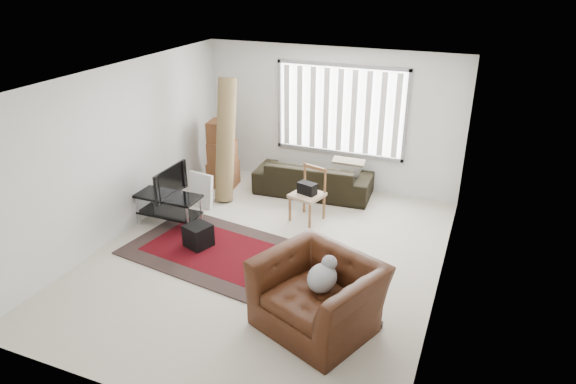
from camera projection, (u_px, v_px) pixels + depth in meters
name	position (u px, v px, depth m)	size (l,w,h in m)	color
room	(281.00, 136.00, 7.48)	(6.00, 6.02, 2.71)	beige
persian_rug	(215.00, 250.00, 7.94)	(2.84, 2.10, 0.02)	black
tv_stand	(169.00, 203.00, 8.58)	(1.09, 0.49, 0.54)	black
tv	(166.00, 181.00, 8.42)	(0.88, 0.11, 0.51)	black
subwoofer	(198.00, 236.00, 7.97)	(0.36, 0.36, 0.36)	black
moving_boxes	(222.00, 156.00, 10.02)	(0.59, 0.55, 1.31)	brown
white_flatpack	(201.00, 190.00, 9.25)	(0.50, 0.07, 0.63)	silver
rolled_rug	(226.00, 140.00, 9.30)	(0.33, 0.33, 2.23)	brown
sofa	(313.00, 173.00, 9.72)	(2.20, 0.95, 0.85)	black
side_chair	(308.00, 192.00, 8.70)	(0.61, 0.61, 0.93)	tan
armchair	(318.00, 290.00, 6.12)	(1.71, 1.61, 1.01)	#3C1B0C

